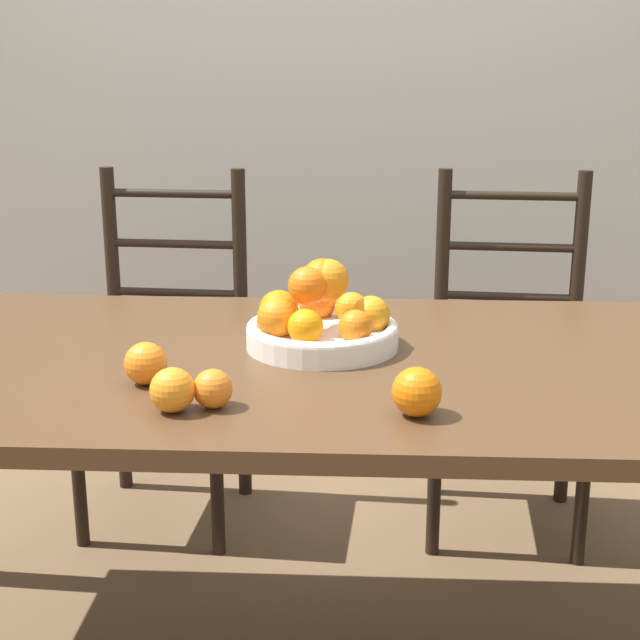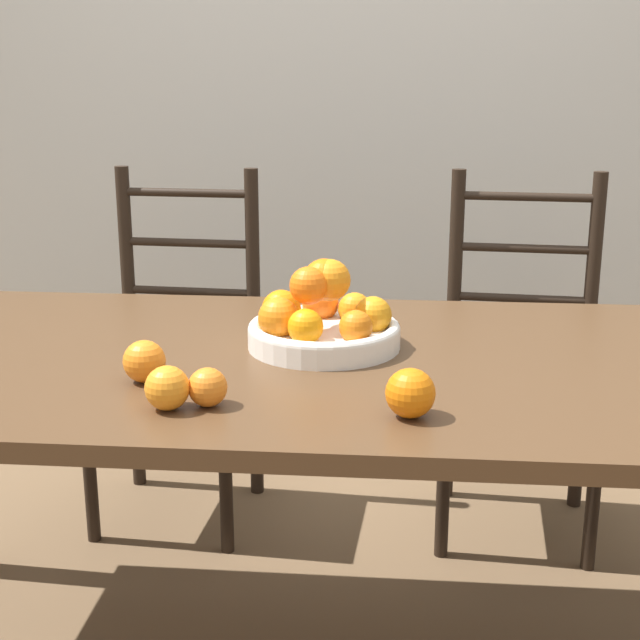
% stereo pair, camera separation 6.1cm
% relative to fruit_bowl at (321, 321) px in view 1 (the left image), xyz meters
% --- Properties ---
extents(wall_back, '(8.00, 0.06, 2.60)m').
position_rel_fruit_bowl_xyz_m(wall_back, '(-0.02, 1.44, 0.52)').
color(wall_back, beige).
rests_on(wall_back, ground_plane).
extents(dining_table, '(1.97, 0.90, 0.73)m').
position_rel_fruit_bowl_xyz_m(dining_table, '(-0.02, -0.06, -0.14)').
color(dining_table, '#4C331E').
rests_on(dining_table, ground_plane).
extents(fruit_bowl, '(0.30, 0.30, 0.18)m').
position_rel_fruit_bowl_xyz_m(fruit_bowl, '(0.00, 0.00, 0.00)').
color(fruit_bowl, white).
rests_on(fruit_bowl, dining_table).
extents(orange_loose_0, '(0.07, 0.07, 0.07)m').
position_rel_fruit_bowl_xyz_m(orange_loose_0, '(-0.22, -0.36, -0.02)').
color(orange_loose_0, orange).
rests_on(orange_loose_0, dining_table).
extents(orange_loose_1, '(0.07, 0.07, 0.07)m').
position_rel_fruit_bowl_xyz_m(orange_loose_1, '(-0.29, -0.23, -0.02)').
color(orange_loose_1, orange).
rests_on(orange_loose_1, dining_table).
extents(orange_loose_2, '(0.08, 0.08, 0.08)m').
position_rel_fruit_bowl_xyz_m(orange_loose_2, '(0.17, -0.35, -0.01)').
color(orange_loose_2, orange).
rests_on(orange_loose_2, dining_table).
extents(orange_loose_3, '(0.06, 0.06, 0.06)m').
position_rel_fruit_bowl_xyz_m(orange_loose_3, '(-0.16, -0.34, -0.02)').
color(orange_loose_3, orange).
rests_on(orange_loose_3, dining_table).
extents(chair_left, '(0.45, 0.43, 0.99)m').
position_rel_fruit_bowl_xyz_m(chair_left, '(-0.47, 0.70, -0.30)').
color(chair_left, black).
rests_on(chair_left, ground_plane).
extents(chair_right, '(0.45, 0.43, 0.99)m').
position_rel_fruit_bowl_xyz_m(chair_right, '(0.48, 0.70, -0.30)').
color(chair_right, black).
rests_on(chair_right, ground_plane).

